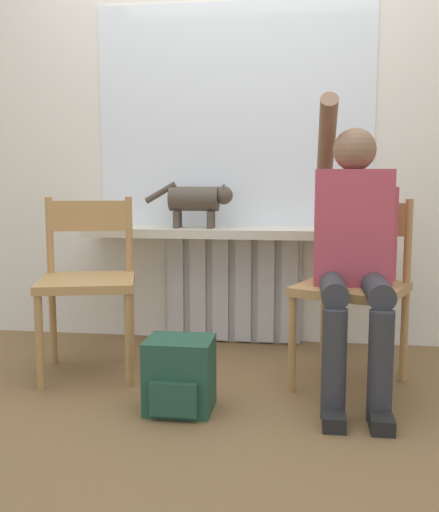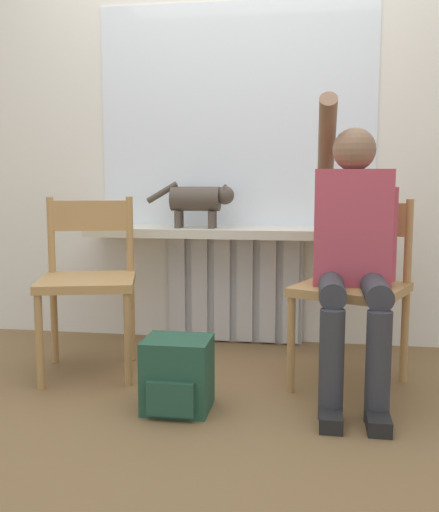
{
  "view_description": "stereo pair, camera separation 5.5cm",
  "coord_description": "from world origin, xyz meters",
  "px_view_note": "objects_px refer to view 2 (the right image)",
  "views": [
    {
      "loc": [
        0.41,
        -2.28,
        0.96
      ],
      "look_at": [
        0.0,
        0.61,
        0.58
      ],
      "focal_mm": 42.0,
      "sensor_mm": 36.0,
      "label": 1
    },
    {
      "loc": [
        0.46,
        -2.27,
        0.96
      ],
      "look_at": [
        0.0,
        0.61,
        0.58
      ],
      "focal_mm": 42.0,
      "sensor_mm": 36.0,
      "label": 2
    }
  ],
  "objects_px": {
    "chair_left": "(88,278)",
    "backpack": "(177,375)",
    "person": "(353,245)",
    "chair_right": "(354,286)",
    "cat": "(199,200)"
  },
  "relations": [
    {
      "from": "person",
      "to": "backpack",
      "type": "distance_m",
      "value": 0.94
    },
    {
      "from": "cat",
      "to": "backpack",
      "type": "distance_m",
      "value": 1.17
    },
    {
      "from": "person",
      "to": "cat",
      "type": "xyz_separation_m",
      "value": [
        -0.81,
        0.63,
        0.17
      ]
    },
    {
      "from": "chair_left",
      "to": "backpack",
      "type": "bearing_deg",
      "value": -53.05
    },
    {
      "from": "person",
      "to": "cat",
      "type": "height_order",
      "value": "person"
    },
    {
      "from": "chair_left",
      "to": "backpack",
      "type": "distance_m",
      "value": 0.76
    },
    {
      "from": "backpack",
      "to": "chair_right",
      "type": "bearing_deg",
      "value": 30.12
    },
    {
      "from": "chair_right",
      "to": "backpack",
      "type": "relative_size",
      "value": 2.85
    },
    {
      "from": "chair_left",
      "to": "chair_right",
      "type": "bearing_deg",
      "value": -15.11
    },
    {
      "from": "chair_left",
      "to": "person",
      "type": "xyz_separation_m",
      "value": [
        1.26,
        -0.11,
        0.2
      ]
    },
    {
      "from": "person",
      "to": "chair_left",
      "type": "bearing_deg",
      "value": 175.16
    },
    {
      "from": "chair_right",
      "to": "person",
      "type": "distance_m",
      "value": 0.23
    },
    {
      "from": "chair_right",
      "to": "cat",
      "type": "height_order",
      "value": "cat"
    },
    {
      "from": "chair_right",
      "to": "cat",
      "type": "bearing_deg",
      "value": 169.93
    },
    {
      "from": "chair_right",
      "to": "chair_left",
      "type": "bearing_deg",
      "value": -157.7
    }
  ]
}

